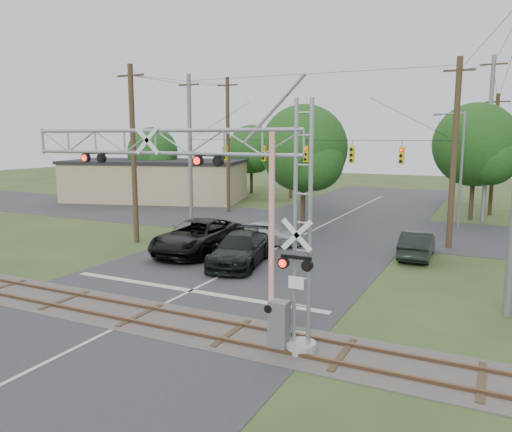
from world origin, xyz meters
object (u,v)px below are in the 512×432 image
at_px(commercial_building, 157,180).
at_px(streetlight, 459,163).
at_px(traffic_signal_span, 319,153).
at_px(car_dark, 240,249).
at_px(crossing_gantry, 207,195).
at_px(pickup_black, 198,237).
at_px(sedan_silver, 269,233).

relative_size(commercial_building, streetlight, 2.36).
relative_size(traffic_signal_span, car_dark, 3.27).
relative_size(crossing_gantry, traffic_signal_span, 0.60).
bearing_deg(car_dark, commercial_building, 124.82).
relative_size(crossing_gantry, pickup_black, 1.64).
height_order(crossing_gantry, streetlight, streetlight).
bearing_deg(traffic_signal_span, sedan_silver, -114.91).
relative_size(crossing_gantry, car_dark, 1.96).
relative_size(car_dark, commercial_building, 0.29).
xyz_separation_m(crossing_gantry, traffic_signal_span, (-2.36, 18.37, 0.81)).
height_order(traffic_signal_span, commercial_building, traffic_signal_span).
bearing_deg(pickup_black, sedan_silver, 52.34).
xyz_separation_m(pickup_black, car_dark, (3.58, -1.38, -0.12)).
height_order(sedan_silver, streetlight, streetlight).
distance_m(car_dark, commercial_building, 29.58).
height_order(pickup_black, car_dark, pickup_black).
distance_m(traffic_signal_span, car_dark, 10.67).
height_order(car_dark, sedan_silver, car_dark).
xyz_separation_m(car_dark, sedan_silver, (-0.76, 5.38, -0.09)).
relative_size(sedan_silver, commercial_building, 0.22).
distance_m(traffic_signal_span, streetlight, 11.24).
bearing_deg(car_dark, pickup_black, 148.00).
xyz_separation_m(traffic_signal_span, sedan_silver, (-1.88, -4.04, -4.97)).
bearing_deg(commercial_building, crossing_gantry, -66.63).
distance_m(crossing_gantry, sedan_silver, 15.51).
height_order(pickup_black, commercial_building, commercial_building).
bearing_deg(commercial_building, traffic_signal_span, -43.16).
bearing_deg(commercial_building, streetlight, -23.44).
distance_m(sedan_silver, commercial_building, 25.51).
bearing_deg(traffic_signal_span, commercial_building, 153.25).
bearing_deg(sedan_silver, pickup_black, 144.54).
bearing_deg(car_dark, sedan_silver, 87.16).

